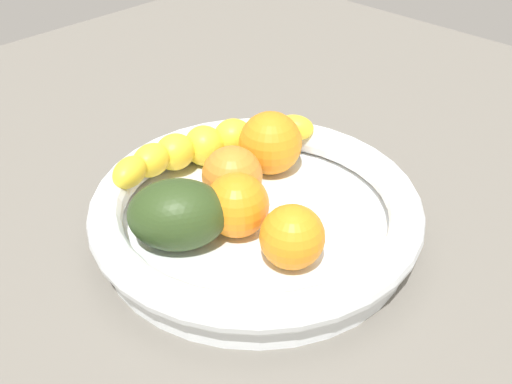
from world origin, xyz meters
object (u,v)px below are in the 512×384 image
orange_mid_left (234,203)px  avocado_dark (178,215)px  orange_rear (270,143)px  fruit_bowl (256,213)px  orange_mid_right (232,176)px  banana_draped_left (208,145)px  orange_front (292,237)px

orange_mid_left → avocado_dark: bearing=155.5°
avocado_dark → orange_rear: bearing=9.5°
fruit_bowl → orange_rear: orange_rear is taller
avocado_dark → orange_mid_right: bearing=8.6°
banana_draped_left → avocado_dark: size_ratio=2.53×
orange_mid_left → orange_mid_right: size_ratio=1.01×
orange_mid_left → banana_draped_left: bearing=59.7°
fruit_bowl → orange_mid_right: orange_mid_right is taller
orange_rear → avocado_dark: (-13.81, -2.30, -0.13)cm
fruit_bowl → orange_mid_left: 3.20cm
avocado_dark → orange_front: bearing=-61.1°
orange_rear → avocado_dark: bearing=-170.5°
orange_mid_right → orange_rear: (6.39, 1.18, 0.32)cm
fruit_bowl → banana_draped_left: banana_draped_left is taller
fruit_bowl → orange_mid_left: orange_mid_left is taller
orange_mid_left → orange_mid_right: bearing=47.6°
banana_draped_left → orange_mid_left: orange_mid_left is taller
orange_mid_left → orange_rear: (9.29, 4.35, 0.30)cm
banana_draped_left → avocado_dark: avocado_dark is taller
orange_front → orange_mid_left: (-0.21, 6.49, 0.15)cm
avocado_dark → fruit_bowl: bearing=-19.3°
orange_mid_right → orange_rear: orange_rear is taller
fruit_bowl → orange_front: bearing=-109.5°
banana_draped_left → orange_front: (-5.10, -15.57, 0.04)cm
banana_draped_left → orange_mid_right: size_ratio=3.78×
orange_mid_left → avocado_dark: avocado_dark is taller
orange_mid_right → orange_rear: bearing=10.4°
orange_front → orange_mid_left: 6.49cm
fruit_bowl → orange_mid_right: (0.53, 3.53, 2.09)cm
fruit_bowl → banana_draped_left: size_ratio=1.39×
orange_mid_left → orange_rear: 10.27cm
orange_mid_right → avocado_dark: (-7.42, -1.12, 0.19)cm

